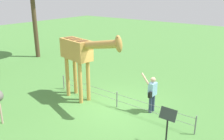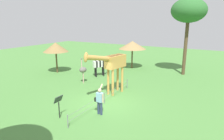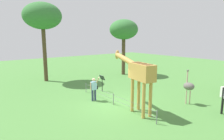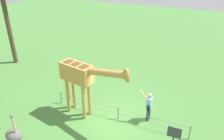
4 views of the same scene
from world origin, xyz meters
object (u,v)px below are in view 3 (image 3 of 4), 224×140
Objects in this scene: visitor at (94,88)px; info_sign at (102,80)px; giraffe at (138,73)px; ostrich at (189,86)px; tree_east at (124,30)px; tree_northeast at (42,17)px.

info_sign is at bearing -48.79° from visitor.
giraffe is 2.96× the size of info_sign.
ostrich is at bearing -106.93° from giraffe.
visitor is at bearing 16.71° from giraffe.
visitor is 1.30× the size of info_sign.
giraffe reaches higher than info_sign.
info_sign is (-4.25, 5.93, -4.09)m from tree_east.
ostrich is 0.36× the size of tree_east.
visitor is 9.52m from tree_northeast.
visitor reaches higher than info_sign.
tree_northeast is at bearing 19.76° from info_sign.
tree_east is at bearing -36.82° from giraffe.
tree_east is 0.83× the size of tree_northeast.
visitor is at bearing 126.95° from tree_east.
giraffe is 0.52× the size of tree_northeast.
info_sign is (-6.41, -2.30, -5.22)m from tree_northeast.
visitor is 0.76× the size of ostrich.
ostrich reaches higher than visitor.
ostrich is at bearing -154.27° from info_sign.
tree_east is at bearing -53.05° from visitor.
ostrich is (-4.26, -4.49, 0.27)m from visitor.
giraffe is at bearing 170.81° from info_sign.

